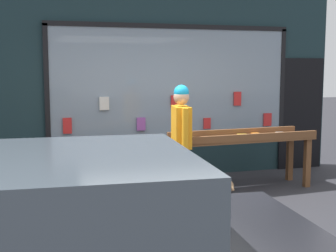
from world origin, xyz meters
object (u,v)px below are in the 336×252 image
(display_table_left, at_px, (71,155))
(small_dog, at_px, (223,184))
(display_table_right, at_px, (242,143))
(person_browsing, at_px, (181,135))

(display_table_left, bearing_deg, small_dog, -19.54)
(display_table_left, bearing_deg, display_table_right, 0.12)
(display_table_left, bearing_deg, person_browsing, -17.69)
(person_browsing, bearing_deg, display_table_left, 80.49)
(person_browsing, relative_size, small_dog, 2.94)
(small_dog, bearing_deg, display_table_right, -45.88)
(display_table_left, relative_size, display_table_right, 1.00)
(display_table_left, height_order, small_dog, display_table_left)
(display_table_left, relative_size, person_browsing, 1.38)
(person_browsing, bearing_deg, display_table_right, -59.61)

